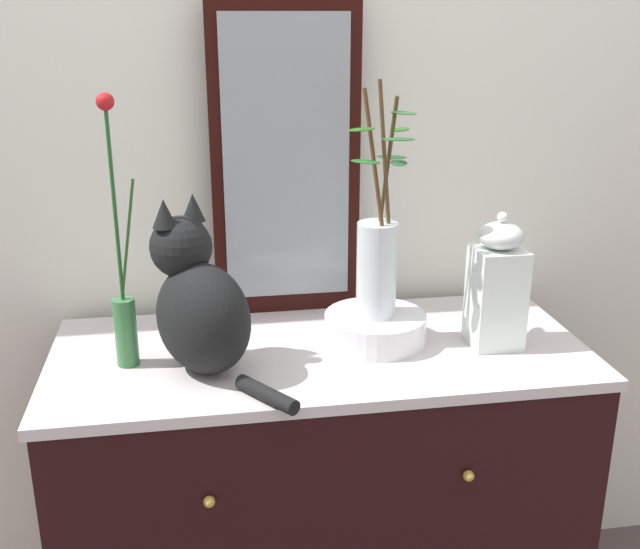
{
  "coord_description": "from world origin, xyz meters",
  "views": [
    {
      "loc": [
        -0.26,
        -1.58,
        1.6
      ],
      "look_at": [
        0.0,
        0.0,
        1.05
      ],
      "focal_mm": 42.41,
      "sensor_mm": 36.0,
      "label": 1
    }
  ],
  "objects_px": {
    "mirror_leaning": "(286,160)",
    "vase_glass_clear": "(377,260)",
    "vase_slim_green": "(123,301)",
    "sideboard": "(320,505)",
    "bowl_porcelain": "(375,328)",
    "cat_sitting": "(199,304)",
    "jar_lidded_porcelain": "(497,287)"
  },
  "relations": [
    {
      "from": "sideboard",
      "to": "mirror_leaning",
      "type": "relative_size",
      "value": 1.56
    },
    {
      "from": "vase_slim_green",
      "to": "jar_lidded_porcelain",
      "type": "relative_size",
      "value": 1.85
    },
    {
      "from": "vase_glass_clear",
      "to": "vase_slim_green",
      "type": "bearing_deg",
      "value": -177.04
    },
    {
      "from": "cat_sitting",
      "to": "vase_glass_clear",
      "type": "relative_size",
      "value": 0.71
    },
    {
      "from": "vase_slim_green",
      "to": "jar_lidded_porcelain",
      "type": "xyz_separation_m",
      "value": [
        0.84,
        -0.03,
        -0.01
      ]
    },
    {
      "from": "mirror_leaning",
      "to": "jar_lidded_porcelain",
      "type": "relative_size",
      "value": 2.47
    },
    {
      "from": "sideboard",
      "to": "bowl_porcelain",
      "type": "height_order",
      "value": "bowl_porcelain"
    },
    {
      "from": "sideboard",
      "to": "bowl_porcelain",
      "type": "relative_size",
      "value": 5.15
    },
    {
      "from": "bowl_porcelain",
      "to": "vase_glass_clear",
      "type": "distance_m",
      "value": 0.17
    },
    {
      "from": "mirror_leaning",
      "to": "vase_glass_clear",
      "type": "relative_size",
      "value": 1.46
    },
    {
      "from": "cat_sitting",
      "to": "jar_lidded_porcelain",
      "type": "height_order",
      "value": "cat_sitting"
    },
    {
      "from": "sideboard",
      "to": "bowl_porcelain",
      "type": "distance_m",
      "value": 0.49
    },
    {
      "from": "cat_sitting",
      "to": "vase_glass_clear",
      "type": "height_order",
      "value": "vase_glass_clear"
    },
    {
      "from": "sideboard",
      "to": "mirror_leaning",
      "type": "distance_m",
      "value": 0.87
    },
    {
      "from": "mirror_leaning",
      "to": "vase_glass_clear",
      "type": "bearing_deg",
      "value": -53.35
    },
    {
      "from": "vase_glass_clear",
      "to": "jar_lidded_porcelain",
      "type": "bearing_deg",
      "value": -12.26
    },
    {
      "from": "mirror_leaning",
      "to": "cat_sitting",
      "type": "xyz_separation_m",
      "value": [
        -0.23,
        -0.32,
        -0.24
      ]
    },
    {
      "from": "sideboard",
      "to": "vase_slim_green",
      "type": "relative_size",
      "value": 2.1
    },
    {
      "from": "sideboard",
      "to": "vase_slim_green",
      "type": "height_order",
      "value": "vase_slim_green"
    },
    {
      "from": "mirror_leaning",
      "to": "bowl_porcelain",
      "type": "height_order",
      "value": "mirror_leaning"
    },
    {
      "from": "vase_glass_clear",
      "to": "bowl_porcelain",
      "type": "bearing_deg",
      "value": 118.09
    },
    {
      "from": "bowl_porcelain",
      "to": "vase_glass_clear",
      "type": "xyz_separation_m",
      "value": [
        0.0,
        -0.0,
        0.17
      ]
    },
    {
      "from": "jar_lidded_porcelain",
      "to": "bowl_porcelain",
      "type": "bearing_deg",
      "value": 167.44
    },
    {
      "from": "cat_sitting",
      "to": "jar_lidded_porcelain",
      "type": "xyz_separation_m",
      "value": [
        0.67,
        0.02,
        -0.01
      ]
    },
    {
      "from": "bowl_porcelain",
      "to": "mirror_leaning",
      "type": "bearing_deg",
      "value": 126.7
    },
    {
      "from": "sideboard",
      "to": "vase_glass_clear",
      "type": "distance_m",
      "value": 0.65
    },
    {
      "from": "cat_sitting",
      "to": "bowl_porcelain",
      "type": "relative_size",
      "value": 1.61
    },
    {
      "from": "sideboard",
      "to": "jar_lidded_porcelain",
      "type": "bearing_deg",
      "value": -6.35
    },
    {
      "from": "jar_lidded_porcelain",
      "to": "mirror_leaning",
      "type": "bearing_deg",
      "value": 146.33
    },
    {
      "from": "mirror_leaning",
      "to": "vase_slim_green",
      "type": "distance_m",
      "value": 0.53
    },
    {
      "from": "vase_glass_clear",
      "to": "jar_lidded_porcelain",
      "type": "xyz_separation_m",
      "value": [
        0.27,
        -0.06,
        -0.06
      ]
    },
    {
      "from": "vase_glass_clear",
      "to": "cat_sitting",
      "type": "bearing_deg",
      "value": -168.84
    }
  ]
}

